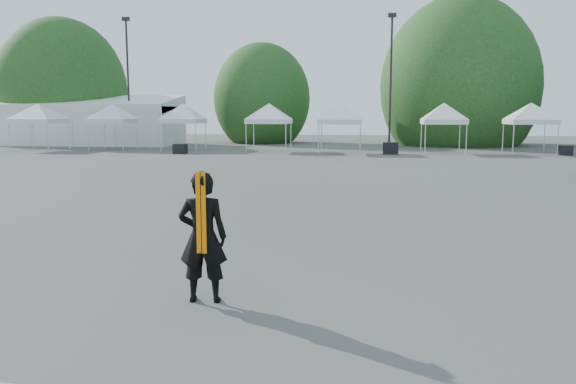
# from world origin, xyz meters

# --- Properties ---
(ground) EXTENTS (120.00, 120.00, 0.00)m
(ground) POSITION_xyz_m (0.00, 0.00, 0.00)
(ground) COLOR #474442
(ground) RESTS_ON ground
(marquee) EXTENTS (15.00, 6.25, 4.23)m
(marquee) POSITION_xyz_m (-22.00, 35.00, 1.97)
(marquee) COLOR white
(marquee) RESTS_ON ground
(light_pole_west) EXTENTS (0.60, 0.25, 10.30)m
(light_pole_west) POSITION_xyz_m (-18.00, 34.00, 5.77)
(light_pole_west) COLOR black
(light_pole_west) RESTS_ON ground
(light_pole_east) EXTENTS (0.60, 0.25, 9.80)m
(light_pole_east) POSITION_xyz_m (3.00, 32.00, 5.52)
(light_pole_east) COLOR black
(light_pole_east) RESTS_ON ground
(tree_far_w) EXTENTS (4.80, 4.80, 7.30)m
(tree_far_w) POSITION_xyz_m (-26.00, 38.00, 4.54)
(tree_far_w) COLOR #382314
(tree_far_w) RESTS_ON ground
(tree_mid_w) EXTENTS (4.16, 4.16, 6.33)m
(tree_mid_w) POSITION_xyz_m (-8.00, 40.00, 3.93)
(tree_mid_w) COLOR #382314
(tree_mid_w) RESTS_ON ground
(tree_mid_e) EXTENTS (5.12, 5.12, 7.79)m
(tree_mid_e) POSITION_xyz_m (9.00, 39.00, 4.84)
(tree_mid_e) COLOR #382314
(tree_mid_e) RESTS_ON ground
(tent_a) EXTENTS (4.37, 4.37, 3.88)m
(tent_a) POSITION_xyz_m (-21.97, 27.38, 3.06)
(tent_a) COLOR silver
(tent_a) RESTS_ON ground
(tent_b) EXTENTS (3.96, 3.96, 3.88)m
(tent_b) POSITION_xyz_m (-17.05, 28.75, 3.06)
(tent_b) COLOR silver
(tent_b) RESTS_ON ground
(tent_c) EXTENTS (3.85, 3.85, 3.88)m
(tent_c) POSITION_xyz_m (-11.72, 28.74, 3.06)
(tent_c) COLOR silver
(tent_c) RESTS_ON ground
(tent_d) EXTENTS (4.12, 4.12, 3.88)m
(tent_d) POSITION_xyz_m (-5.43, 28.39, 3.06)
(tent_d) COLOR silver
(tent_d) RESTS_ON ground
(tent_e) EXTENTS (4.07, 4.07, 3.88)m
(tent_e) POSITION_xyz_m (-0.46, 27.33, 3.06)
(tent_e) COLOR silver
(tent_e) RESTS_ON ground
(tent_f) EXTENTS (3.91, 3.91, 3.88)m
(tent_f) POSITION_xyz_m (6.31, 27.87, 3.06)
(tent_f) COLOR silver
(tent_f) RESTS_ON ground
(tent_g) EXTENTS (4.11, 4.11, 3.88)m
(tent_g) POSITION_xyz_m (11.92, 28.38, 3.06)
(tent_g) COLOR silver
(tent_g) RESTS_ON ground
(man) EXTENTS (0.72, 0.51, 1.85)m
(man) POSITION_xyz_m (-1.15, -2.99, 0.93)
(man) COLOR black
(man) RESTS_ON ground
(crate_west) EXTENTS (0.87, 0.70, 0.64)m
(crate_west) POSITION_xyz_m (-10.88, 25.35, 0.32)
(crate_west) COLOR black
(crate_west) RESTS_ON ground
(crate_mid) EXTENTS (1.02, 0.80, 0.77)m
(crate_mid) POSITION_xyz_m (2.85, 26.64, 0.39)
(crate_mid) COLOR black
(crate_mid) RESTS_ON ground
(crate_east) EXTENTS (0.90, 0.77, 0.62)m
(crate_east) POSITION_xyz_m (13.81, 27.08, 0.31)
(crate_east) COLOR black
(crate_east) RESTS_ON ground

